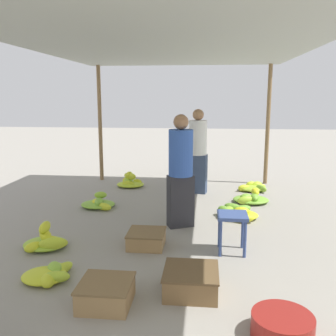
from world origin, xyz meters
TOP-DOWN VIEW (x-y plane):
  - canopy_post_back_left at (-1.74, 6.61)m, footprint 0.08×0.08m
  - canopy_post_back_right at (1.74, 6.61)m, footprint 0.08×0.08m
  - canopy_tarp at (0.00, 3.45)m, footprint 3.87×6.71m
  - stool at (0.81, 3.01)m, footprint 0.34×0.34m
  - basin_black at (1.09, 1.46)m, footprint 0.47×0.47m
  - banana_pile_left_0 at (-1.22, 4.58)m, footprint 0.57×0.51m
  - banana_pile_left_1 at (-1.01, 2.15)m, footprint 0.51×0.54m
  - banana_pile_left_2 at (-1.37, 2.88)m, footprint 0.59×0.52m
  - banana_pile_left_3 at (-1.00, 6.05)m, footprint 0.54×0.56m
  - banana_pile_right_0 at (1.41, 5.97)m, footprint 0.58×0.52m
  - banana_pile_right_1 at (0.96, 4.27)m, footprint 0.63×0.61m
  - banana_pile_right_3 at (1.27, 5.10)m, footprint 0.60×0.54m
  - crate_near at (-0.34, 1.77)m, footprint 0.45×0.45m
  - crate_mid at (-0.20, 3.08)m, footprint 0.44×0.44m
  - crate_far at (0.38, 2.05)m, footprint 0.50×0.50m
  - shopper_walking_mid at (0.35, 5.70)m, footprint 0.39×0.39m
  - shopper_walking_far at (0.16, 3.83)m, footprint 0.43×0.43m

SIDE VIEW (x-z plane):
  - banana_pile_left_1 at x=-1.01m, z-range -0.01..0.13m
  - banana_pile_right_0 at x=1.41m, z-range -0.01..0.14m
  - banana_pile_left_0 at x=-1.22m, z-range -0.05..0.19m
  - banana_pile_right_1 at x=0.96m, z-range -0.02..0.17m
  - banana_pile_right_3 at x=1.27m, z-range -0.05..0.20m
  - basin_black at x=1.09m, z-range 0.00..0.18m
  - banana_pile_left_2 at x=-1.37m, z-range -0.07..0.25m
  - crate_mid at x=-0.20m, z-range 0.00..0.19m
  - banana_pile_left_3 at x=-1.00m, z-range -0.06..0.25m
  - crate_near at x=-0.34m, z-range 0.00..0.21m
  - crate_far at x=0.38m, z-range 0.00..0.22m
  - stool at x=0.81m, z-range 0.14..0.60m
  - shopper_walking_far at x=0.16m, z-range 0.03..1.58m
  - shopper_walking_mid at x=0.35m, z-range 0.03..1.58m
  - canopy_post_back_left at x=-1.74m, z-range 0.00..2.41m
  - canopy_post_back_right at x=1.74m, z-range 0.00..2.41m
  - canopy_tarp at x=0.00m, z-range 2.41..2.45m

